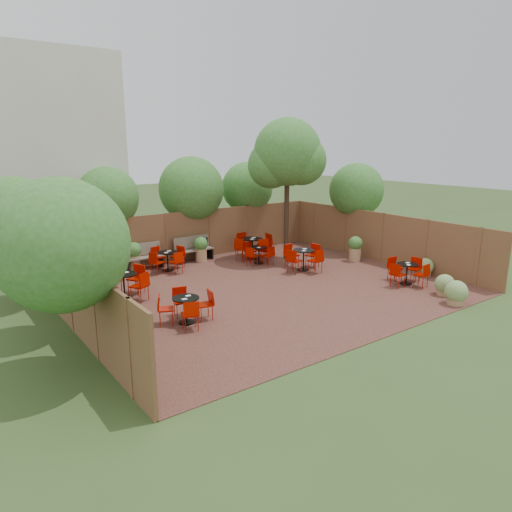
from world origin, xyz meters
TOP-DOWN VIEW (x-y plane):
  - ground at (0.00, 0.00)m, footprint 80.00×80.00m
  - courtyard_paving at (0.00, 0.00)m, footprint 12.00×10.00m
  - fence_back at (0.00, 5.00)m, footprint 12.00×0.08m
  - fence_left at (-6.00, 0.00)m, footprint 0.08×10.00m
  - fence_right at (6.00, 0.00)m, footprint 0.08×10.00m
  - neighbour_building at (-4.50, 8.00)m, footprint 5.00×4.00m
  - overhang_foliage at (-1.52, 2.85)m, footprint 15.78×10.78m
  - courtyard_tree at (3.25, 2.68)m, footprint 2.81×2.71m
  - park_bench_left at (-2.21, 4.63)m, footprint 1.58×0.53m
  - park_bench_right at (-0.03, 4.63)m, footprint 1.62×0.57m
  - bistro_tables at (0.24, 1.44)m, footprint 9.88×7.80m
  - planters at (-0.78, 3.52)m, footprint 11.31×4.56m
  - low_shrubs at (4.44, -3.77)m, footprint 2.61×3.03m

SIDE VIEW (x-z plane):
  - ground at x=0.00m, z-range 0.00..0.00m
  - courtyard_paving at x=0.00m, z-range 0.00..0.02m
  - low_shrubs at x=4.44m, z-range -0.02..0.71m
  - bistro_tables at x=0.24m, z-range -0.02..0.94m
  - park_bench_left at x=-2.21m, z-range 0.03..1.01m
  - park_bench_right at x=-0.03m, z-range 0.03..1.02m
  - planters at x=-0.78m, z-range 0.05..1.11m
  - fence_back at x=0.00m, z-range 0.00..2.00m
  - fence_left at x=-6.00m, z-range 0.00..2.00m
  - fence_right at x=6.00m, z-range 0.00..2.00m
  - overhang_foliage at x=-1.52m, z-range 1.37..4.08m
  - neighbour_building at x=-4.50m, z-range 0.00..8.00m
  - courtyard_tree at x=3.25m, z-range 1.33..6.99m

